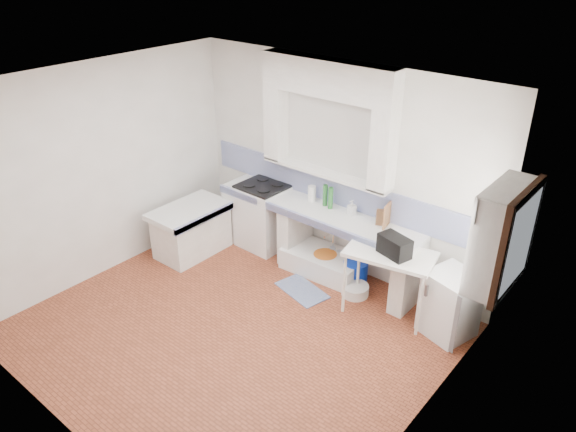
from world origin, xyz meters
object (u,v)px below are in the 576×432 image
Objects in this scene: stove at (264,216)px; side_table at (387,283)px; sink at (323,263)px; fridge at (450,304)px.

stove reaches higher than side_table.
fridge is at bearing -7.46° from sink.
stove is at bearing 161.27° from side_table.
stove is at bearing -167.34° from fridge.
fridge is (1.86, -0.13, 0.26)m from sink.
side_table is 0.75m from fridge.
stove is 2.25m from side_table.
stove is at bearing 174.74° from sink.
fridge reaches higher than side_table.
fridge reaches higher than sink.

